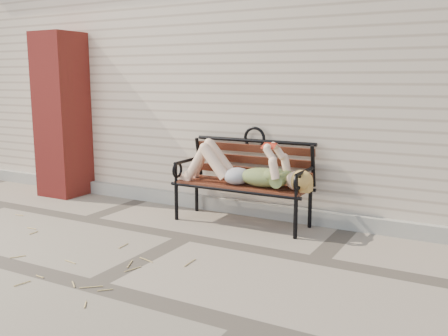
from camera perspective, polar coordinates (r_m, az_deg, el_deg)
The scene contains 7 objects.
ground at distance 4.67m, azimuth -4.30°, elevation -7.88°, with size 80.00×80.00×0.00m, color gray.
house_wall at distance 7.14m, azimuth 8.97°, elevation 10.48°, with size 8.00×4.00×3.00m, color beige.
foundation_strip at distance 5.45m, azimuth 1.26°, elevation -4.38°, with size 8.00×0.10×0.15m, color #9F9C8F.
brick_pillar at distance 6.52m, azimuth -17.99°, elevation 5.76°, with size 0.50×0.50×2.00m, color maroon.
garden_bench at distance 5.04m, azimuth 2.49°, elevation -0.20°, with size 1.48×0.59×0.96m.
reading_woman at distance 4.93m, azimuth 2.02°, elevation -0.06°, with size 1.40×0.32×0.44m.
straw_scatter at distance 4.59m, azimuth -21.59°, elevation -8.84°, with size 2.95×1.74×0.01m.
Camera 1 is at (2.43, -3.71, 1.44)m, focal length 40.00 mm.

